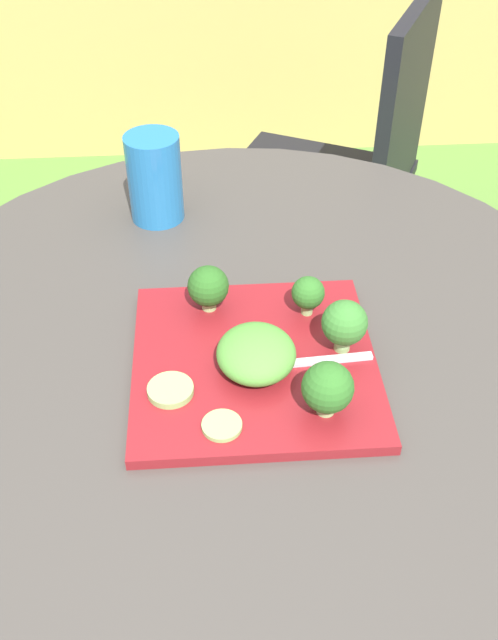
{
  "coord_description": "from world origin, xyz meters",
  "views": [
    {
      "loc": [
        -0.04,
        -0.69,
        1.34
      ],
      "look_at": [
        0.0,
        -0.04,
        0.79
      ],
      "focal_mm": 40.11,
      "sensor_mm": 36.0,
      "label": 1
    }
  ],
  "objects_px": {
    "fork": "(295,363)",
    "salad_plate": "(254,363)",
    "drinking_glass": "(155,182)",
    "patio_chair": "(350,162)"
  },
  "relations": [
    {
      "from": "drinking_glass",
      "to": "fork",
      "type": "relative_size",
      "value": 0.86
    },
    {
      "from": "salad_plate",
      "to": "fork",
      "type": "xyz_separation_m",
      "value": [
        0.05,
        -0.01,
        0.01
      ]
    },
    {
      "from": "patio_chair",
      "to": "fork",
      "type": "relative_size",
      "value": 5.81
    },
    {
      "from": "patio_chair",
      "to": "drinking_glass",
      "type": "relative_size",
      "value": 6.77
    },
    {
      "from": "fork",
      "to": "drinking_glass",
      "type": "bearing_deg",
      "value": 115.42
    },
    {
      "from": "drinking_glass",
      "to": "fork",
      "type": "distance_m",
      "value": 0.4
    },
    {
      "from": "patio_chair",
      "to": "salad_plate",
      "type": "bearing_deg",
      "value": -108.14
    },
    {
      "from": "salad_plate",
      "to": "drinking_glass",
      "type": "height_order",
      "value": "drinking_glass"
    },
    {
      "from": "fork",
      "to": "salad_plate",
      "type": "bearing_deg",
      "value": 163.18
    },
    {
      "from": "fork",
      "to": "patio_chair",
      "type": "bearing_deg",
      "value": 74.74
    }
  ]
}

